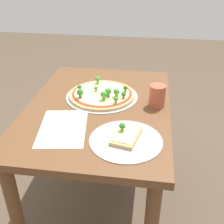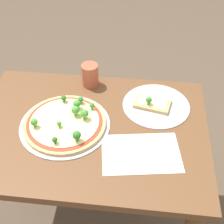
# 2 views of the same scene
# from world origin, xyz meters

# --- Properties ---
(ground_plane) EXTENTS (8.00, 8.00, 0.00)m
(ground_plane) POSITION_xyz_m (0.00, 0.00, 0.00)
(ground_plane) COLOR brown
(dining_table) EXTENTS (1.00, 0.72, 0.72)m
(dining_table) POSITION_xyz_m (0.00, 0.00, 0.60)
(dining_table) COLOR brown
(dining_table) RESTS_ON ground_plane
(pizza_tray_whole) EXTENTS (0.39, 0.39, 0.07)m
(pizza_tray_whole) POSITION_xyz_m (0.10, 0.00, 0.74)
(pizza_tray_whole) COLOR #A3A3A8
(pizza_tray_whole) RESTS_ON dining_table
(pizza_tray_slice) EXTENTS (0.31, 0.31, 0.06)m
(pizza_tray_slice) POSITION_xyz_m (-0.27, -0.17, 0.73)
(pizza_tray_slice) COLOR #A3A3A8
(pizza_tray_slice) RESTS_ON dining_table
(drinking_cup) EXTENTS (0.08, 0.08, 0.11)m
(drinking_cup) POSITION_xyz_m (0.04, -0.29, 0.78)
(drinking_cup) COLOR #AD5138
(drinking_cup) RESTS_ON dining_table
(paper_menu) EXTENTS (0.33, 0.25, 0.00)m
(paper_menu) POSITION_xyz_m (-0.23, 0.12, 0.72)
(paper_menu) COLOR silver
(paper_menu) RESTS_ON dining_table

